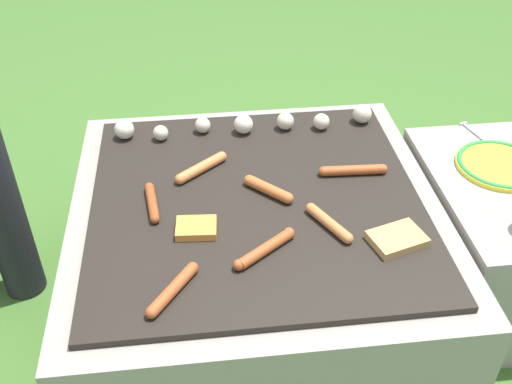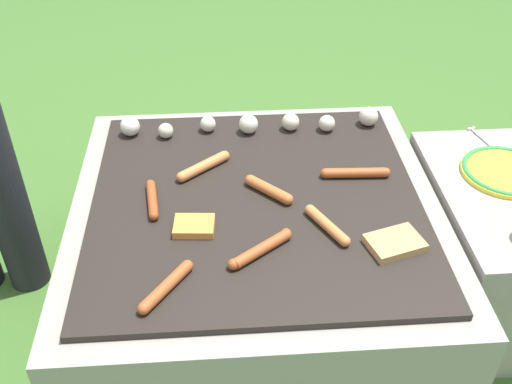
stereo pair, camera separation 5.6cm
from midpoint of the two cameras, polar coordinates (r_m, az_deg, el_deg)
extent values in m
plane|color=#3D6628|center=(1.80, 0.90, -10.48)|extent=(14.00, 14.00, 0.00)
cube|color=gray|center=(1.66, 0.97, -6.17)|extent=(0.95, 0.95, 0.37)
cube|color=black|center=(1.53, 1.04, -0.87)|extent=(0.83, 0.83, 0.02)
cube|color=gray|center=(1.82, 22.78, -4.68)|extent=(0.39, 0.59, 0.39)
cylinder|color=#B7602D|center=(1.53, 2.25, 0.23)|extent=(0.11, 0.11, 0.03)
sphere|color=#B7602D|center=(1.50, 4.09, -0.71)|extent=(0.03, 0.03, 0.03)
sphere|color=#B7602D|center=(1.56, 0.48, 1.12)|extent=(0.03, 0.03, 0.03)
cylinder|color=#A34C23|center=(1.36, 1.60, -5.43)|extent=(0.14, 0.11, 0.03)
sphere|color=#A34C23|center=(1.33, -0.97, -6.93)|extent=(0.03, 0.03, 0.03)
sphere|color=#A34C23|center=(1.41, 4.02, -4.00)|extent=(0.03, 0.03, 0.03)
cylinder|color=#C6753D|center=(1.44, 7.88, -3.15)|extent=(0.09, 0.13, 0.03)
sphere|color=#C6753D|center=(1.40, 9.60, -4.67)|extent=(0.03, 0.03, 0.03)
sphere|color=#C6753D|center=(1.48, 6.24, -1.71)|extent=(0.03, 0.03, 0.03)
cylinder|color=#A34C23|center=(1.29, -7.31, -8.93)|extent=(0.11, 0.13, 0.03)
sphere|color=#A34C23|center=(1.26, -9.41, -10.94)|extent=(0.03, 0.03, 0.03)
sphere|color=#A34C23|center=(1.33, -5.35, -7.02)|extent=(0.03, 0.03, 0.03)
cylinder|color=#C6753D|center=(1.62, -4.04, 2.46)|extent=(0.13, 0.11, 0.03)
sphere|color=#C6753D|center=(1.66, -2.05, 3.47)|extent=(0.03, 0.03, 0.03)
sphere|color=#C6753D|center=(1.58, -6.12, 1.41)|extent=(0.03, 0.03, 0.03)
cylinder|color=#A34C23|center=(1.62, 10.42, 1.80)|extent=(0.16, 0.03, 0.03)
sphere|color=#A34C23|center=(1.60, 7.61, 1.77)|extent=(0.03, 0.03, 0.03)
sphere|color=#A34C23|center=(1.64, 13.18, 1.82)|extent=(0.03, 0.03, 0.03)
cylinder|color=#93421E|center=(1.52, -8.83, -0.73)|extent=(0.04, 0.13, 0.02)
sphere|color=#93421E|center=(1.47, -8.64, -2.27)|extent=(0.02, 0.02, 0.02)
sphere|color=#93421E|center=(1.57, -9.01, 0.71)|extent=(0.02, 0.02, 0.02)
cube|color=tan|center=(1.43, 14.18, -4.75)|extent=(0.14, 0.12, 0.02)
cube|color=#D18438|center=(1.43, -4.81, -3.27)|extent=(0.10, 0.08, 0.02)
sphere|color=silver|center=(1.79, -11.04, 6.16)|extent=(0.06, 0.06, 0.06)
sphere|color=beige|center=(1.77, -7.70, 5.80)|extent=(0.04, 0.04, 0.04)
sphere|color=beige|center=(1.78, -3.71, 6.47)|extent=(0.05, 0.05, 0.05)
sphere|color=beige|center=(1.77, 0.12, 6.48)|extent=(0.06, 0.06, 0.06)
sphere|color=beige|center=(1.79, 4.21, 6.67)|extent=(0.05, 0.05, 0.05)
sphere|color=beige|center=(1.80, 7.65, 6.50)|extent=(0.05, 0.05, 0.05)
sphere|color=beige|center=(1.84, 11.53, 7.07)|extent=(0.06, 0.06, 0.06)
cylinder|color=yellow|center=(1.75, 23.51, 1.74)|extent=(0.23, 0.23, 0.01)
torus|color=#338C3F|center=(1.75, 23.55, 1.87)|extent=(0.23, 0.23, 0.01)
cylinder|color=silver|center=(1.86, 22.16, 4.18)|extent=(0.05, 0.18, 0.01)
cube|color=silver|center=(1.92, 20.62, 5.63)|extent=(0.03, 0.01, 0.01)
camera|label=1|loc=(0.03, -88.95, 0.81)|focal=42.00mm
camera|label=2|loc=(0.03, 91.05, -0.81)|focal=42.00mm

